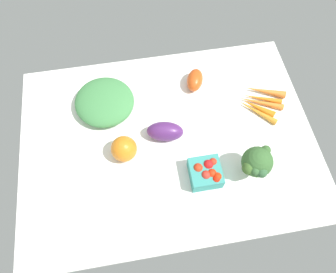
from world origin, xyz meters
The scene contains 8 objects.
tablecloth centered at (0.00, 0.00, 1.00)cm, with size 104.00×76.00×2.00cm, color white.
heirloom_tomato_orange centered at (15.54, 3.27, 6.41)cm, with size 8.82×8.82×8.82cm, color orange.
eggplant centered at (0.80, -1.42, 5.43)cm, with size 12.82×6.86×6.86cm, color #542667.
roma_tomato centered at (-14.06, -21.61, 4.98)cm, with size 9.81×5.96×5.96cm, color #D24D19.
carrot_bunch centered at (-36.78, -9.01, 3.27)cm, with size 19.58×18.77×2.86cm.
berry_basket centered at (-9.96, 15.75, 5.42)cm, with size 10.14×10.14×6.95cm.
leafy_greens_clump centered at (20.71, -17.24, 5.43)cm, with size 21.30×21.98×6.86cm, color #418648.
broccoli_head centered at (-25.50, 16.84, 10.22)cm, with size 10.56×10.66×13.26cm.
Camera 1 is at (7.96, 47.11, 99.94)cm, focal length 32.69 mm.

